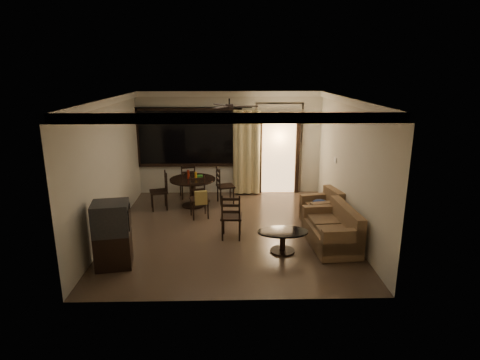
{
  "coord_description": "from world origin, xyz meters",
  "views": [
    {
      "loc": [
        0.01,
        -8.09,
        3.37
      ],
      "look_at": [
        0.22,
        0.2,
        1.06
      ],
      "focal_mm": 30.0,
      "sensor_mm": 36.0,
      "label": 1
    }
  ],
  "objects_px": {
    "dining_chair_east": "(225,192)",
    "sofa": "(334,231)",
    "side_chair": "(231,225)",
    "dining_chair_north": "(188,188)",
    "tv_cabinet": "(112,235)",
    "dining_chair_west": "(160,198)",
    "dining_chair_south": "(199,205)",
    "dining_table": "(193,184)",
    "coffee_table": "(283,238)",
    "armchair": "(323,209)"
  },
  "relations": [
    {
      "from": "dining_chair_north",
      "to": "side_chair",
      "type": "distance_m",
      "value": 2.95
    },
    {
      "from": "dining_table",
      "to": "side_chair",
      "type": "height_order",
      "value": "side_chair"
    },
    {
      "from": "dining_chair_east",
      "to": "dining_chair_south",
      "type": "height_order",
      "value": "same"
    },
    {
      "from": "dining_chair_north",
      "to": "armchair",
      "type": "distance_m",
      "value": 3.76
    },
    {
      "from": "dining_chair_west",
      "to": "dining_chair_south",
      "type": "height_order",
      "value": "same"
    },
    {
      "from": "dining_chair_north",
      "to": "dining_table",
      "type": "bearing_deg",
      "value": 91.7
    },
    {
      "from": "dining_chair_north",
      "to": "coffee_table",
      "type": "relative_size",
      "value": 0.99
    },
    {
      "from": "dining_chair_north",
      "to": "sofa",
      "type": "height_order",
      "value": "dining_chair_north"
    },
    {
      "from": "dining_chair_east",
      "to": "tv_cabinet",
      "type": "relative_size",
      "value": 0.81
    },
    {
      "from": "coffee_table",
      "to": "tv_cabinet",
      "type": "bearing_deg",
      "value": -171.01
    },
    {
      "from": "dining_chair_north",
      "to": "tv_cabinet",
      "type": "distance_m",
      "value": 3.99
    },
    {
      "from": "dining_table",
      "to": "side_chair",
      "type": "bearing_deg",
      "value": -64.67
    },
    {
      "from": "dining_table",
      "to": "side_chair",
      "type": "relative_size",
      "value": 1.18
    },
    {
      "from": "tv_cabinet",
      "to": "armchair",
      "type": "height_order",
      "value": "tv_cabinet"
    },
    {
      "from": "tv_cabinet",
      "to": "side_chair",
      "type": "bearing_deg",
      "value": 19.58
    },
    {
      "from": "dining_chair_east",
      "to": "tv_cabinet",
      "type": "height_order",
      "value": "tv_cabinet"
    },
    {
      "from": "dining_chair_north",
      "to": "armchair",
      "type": "relative_size",
      "value": 1.06
    },
    {
      "from": "dining_table",
      "to": "sofa",
      "type": "height_order",
      "value": "dining_table"
    },
    {
      "from": "dining_chair_west",
      "to": "sofa",
      "type": "xyz_separation_m",
      "value": [
        3.76,
        -2.27,
        0.03
      ]
    },
    {
      "from": "sofa",
      "to": "armchair",
      "type": "xyz_separation_m",
      "value": [
        0.08,
        1.25,
        -0.0
      ]
    },
    {
      "from": "dining_chair_south",
      "to": "tv_cabinet",
      "type": "height_order",
      "value": "tv_cabinet"
    },
    {
      "from": "dining_chair_north",
      "to": "side_chair",
      "type": "xyz_separation_m",
      "value": [
        1.16,
        -2.71,
        0.0
      ]
    },
    {
      "from": "dining_table",
      "to": "sofa",
      "type": "bearing_deg",
      "value": -40.05
    },
    {
      "from": "dining_chair_north",
      "to": "coffee_table",
      "type": "xyz_separation_m",
      "value": [
        2.13,
        -3.39,
        -0.0
      ]
    },
    {
      "from": "dining_chair_north",
      "to": "dining_chair_east",
      "type": "bearing_deg",
      "value": 140.18
    },
    {
      "from": "dining_table",
      "to": "dining_chair_west",
      "type": "distance_m",
      "value": 0.88
    },
    {
      "from": "armchair",
      "to": "dining_table",
      "type": "bearing_deg",
      "value": 145.67
    },
    {
      "from": "coffee_table",
      "to": "dining_chair_north",
      "type": "bearing_deg",
      "value": 122.16
    },
    {
      "from": "sofa",
      "to": "side_chair",
      "type": "distance_m",
      "value": 2.05
    },
    {
      "from": "dining_chair_east",
      "to": "side_chair",
      "type": "distance_m",
      "value": 2.24
    },
    {
      "from": "coffee_table",
      "to": "dining_chair_west",
      "type": "bearing_deg",
      "value": 137.7
    },
    {
      "from": "dining_chair_east",
      "to": "dining_chair_north",
      "type": "distance_m",
      "value": 1.11
    },
    {
      "from": "dining_chair_south",
      "to": "dining_chair_north",
      "type": "relative_size",
      "value": 1.0
    },
    {
      "from": "dining_chair_south",
      "to": "dining_table",
      "type": "bearing_deg",
      "value": 89.88
    },
    {
      "from": "dining_chair_north",
      "to": "side_chair",
      "type": "relative_size",
      "value": 0.98
    },
    {
      "from": "dining_chair_east",
      "to": "sofa",
      "type": "xyz_separation_m",
      "value": [
        2.15,
        -2.7,
        0.03
      ]
    },
    {
      "from": "dining_chair_west",
      "to": "dining_chair_east",
      "type": "xyz_separation_m",
      "value": [
        1.62,
        0.43,
        0.0
      ]
    },
    {
      "from": "dining_chair_south",
      "to": "side_chair",
      "type": "distance_m",
      "value": 1.41
    },
    {
      "from": "dining_chair_south",
      "to": "sofa",
      "type": "xyz_separation_m",
      "value": [
        2.74,
        -1.65,
        0.01
      ]
    },
    {
      "from": "dining_chair_north",
      "to": "armchair",
      "type": "xyz_separation_m",
      "value": [
        3.23,
        -1.92,
        0.03
      ]
    },
    {
      "from": "dining_chair_south",
      "to": "tv_cabinet",
      "type": "bearing_deg",
      "value": -134.37
    },
    {
      "from": "dining_chair_east",
      "to": "tv_cabinet",
      "type": "distance_m",
      "value": 3.92
    },
    {
      "from": "dining_chair_north",
      "to": "dining_chair_south",
      "type": "bearing_deg",
      "value": 90.71
    },
    {
      "from": "dining_table",
      "to": "dining_chair_west",
      "type": "bearing_deg",
      "value": -165.01
    },
    {
      "from": "tv_cabinet",
      "to": "side_chair",
      "type": "distance_m",
      "value": 2.4
    },
    {
      "from": "tv_cabinet",
      "to": "armchair",
      "type": "distance_m",
      "value": 4.59
    },
    {
      "from": "dining_table",
      "to": "armchair",
      "type": "distance_m",
      "value": 3.28
    },
    {
      "from": "dining_chair_south",
      "to": "sofa",
      "type": "height_order",
      "value": "dining_chair_south"
    },
    {
      "from": "side_chair",
      "to": "dining_chair_east",
      "type": "bearing_deg",
      "value": -82.79
    },
    {
      "from": "dining_chair_north",
      "to": "coffee_table",
      "type": "bearing_deg",
      "value": 107.25
    }
  ]
}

